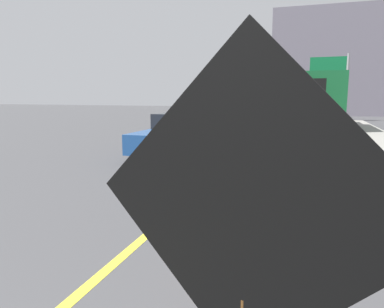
% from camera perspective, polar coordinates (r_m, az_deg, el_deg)
% --- Properties ---
extents(lane_center_stripe, '(0.14, 36.00, 0.01)m').
position_cam_1_polar(lane_center_stripe, '(5.51, -6.23, -11.89)').
color(lane_center_stripe, yellow).
rests_on(lane_center_stripe, ground).
extents(roadwork_sign, '(1.61, 0.34, 2.33)m').
position_cam_1_polar(roadwork_sign, '(1.67, 8.59, -9.40)').
color(roadwork_sign, '#593819').
rests_on(roadwork_sign, ground).
extents(arrow_board_trailer, '(1.60, 1.83, 2.70)m').
position_cam_1_polar(arrow_board_trailer, '(16.90, 17.55, 3.87)').
color(arrow_board_trailer, orange).
rests_on(arrow_board_trailer, ground).
extents(box_truck, '(2.58, 7.08, 3.16)m').
position_cam_1_polar(box_truck, '(22.29, 19.71, 8.26)').
color(box_truck, black).
rests_on(box_truck, ground).
extents(pickup_car, '(2.04, 5.16, 1.38)m').
position_cam_1_polar(pickup_car, '(12.32, -1.25, 3.39)').
color(pickup_car, navy).
rests_on(pickup_car, ground).
extents(highway_guide_sign, '(2.79, 0.29, 5.00)m').
position_cam_1_polar(highway_guide_sign, '(29.53, 21.99, 11.57)').
color(highway_guide_sign, gray).
rests_on(highway_guide_sign, ground).
extents(far_building_block, '(13.35, 9.41, 10.15)m').
position_cam_1_polar(far_building_block, '(41.35, 22.65, 13.04)').
color(far_building_block, slate).
rests_on(far_building_block, ground).
extents(traffic_cone_near_sign, '(0.36, 0.36, 0.68)m').
position_cam_1_polar(traffic_cone_near_sign, '(4.08, 4.95, -14.73)').
color(traffic_cone_near_sign, black).
rests_on(traffic_cone_near_sign, ground).
extents(traffic_cone_mid_lane, '(0.36, 0.36, 0.71)m').
position_cam_1_polar(traffic_cone_mid_lane, '(7.05, 12.45, -4.34)').
color(traffic_cone_mid_lane, black).
rests_on(traffic_cone_mid_lane, ground).
extents(traffic_cone_far_lane, '(0.36, 0.36, 0.68)m').
position_cam_1_polar(traffic_cone_far_lane, '(10.48, 13.94, 0.03)').
color(traffic_cone_far_lane, black).
rests_on(traffic_cone_far_lane, ground).
extents(traffic_cone_curbside, '(0.36, 0.36, 0.75)m').
position_cam_1_polar(traffic_cone_curbside, '(13.75, 15.41, 2.31)').
color(traffic_cone_curbside, black).
rests_on(traffic_cone_curbside, ground).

